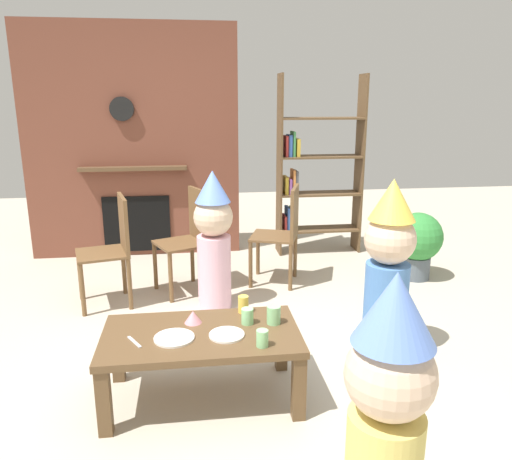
# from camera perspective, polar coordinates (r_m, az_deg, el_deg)

# --- Properties ---
(ground_plane) EXTENTS (12.00, 12.00, 0.00)m
(ground_plane) POSITION_cam_1_polar(r_m,az_deg,el_deg) (3.27, -1.75, -15.67)
(ground_plane) COLOR #BCB29E
(brick_fireplace_feature) EXTENTS (2.20, 0.28, 2.40)m
(brick_fireplace_feature) POSITION_cam_1_polar(r_m,az_deg,el_deg) (5.45, -13.88, 9.56)
(brick_fireplace_feature) COLOR brown
(brick_fireplace_feature) RESTS_ON ground_plane
(bookshelf) EXTENTS (0.90, 0.28, 1.90)m
(bookshelf) POSITION_cam_1_polar(r_m,az_deg,el_deg) (5.42, 6.46, 6.54)
(bookshelf) COLOR brown
(bookshelf) RESTS_ON ground_plane
(coffee_table) EXTENTS (1.09, 0.60, 0.41)m
(coffee_table) POSITION_cam_1_polar(r_m,az_deg,el_deg) (2.85, -6.25, -12.70)
(coffee_table) COLOR brown
(coffee_table) RESTS_ON ground_plane
(paper_cup_near_left) EXTENTS (0.06, 0.06, 0.09)m
(paper_cup_near_left) POSITION_cam_1_polar(r_m,az_deg,el_deg) (2.65, 0.73, -12.28)
(paper_cup_near_left) COLOR #8CD18C
(paper_cup_near_left) RESTS_ON coffee_table
(paper_cup_near_right) EXTENTS (0.08, 0.08, 0.11)m
(paper_cup_near_right) POSITION_cam_1_polar(r_m,az_deg,el_deg) (2.89, 2.03, -9.67)
(paper_cup_near_right) COLOR #8CD18C
(paper_cup_near_right) RESTS_ON coffee_table
(paper_cup_center) EXTENTS (0.07, 0.07, 0.09)m
(paper_cup_center) POSITION_cam_1_polar(r_m,az_deg,el_deg) (2.89, -0.99, -9.82)
(paper_cup_center) COLOR #8CD18C
(paper_cup_center) RESTS_ON coffee_table
(paper_cup_far_left) EXTENTS (0.06, 0.06, 0.10)m
(paper_cup_far_left) POSITION_cam_1_polar(r_m,az_deg,el_deg) (3.03, -1.46, -8.48)
(paper_cup_far_left) COLOR #F2CC4C
(paper_cup_far_left) RESTS_ON coffee_table
(paper_plate_front) EXTENTS (0.19, 0.19, 0.01)m
(paper_plate_front) POSITION_cam_1_polar(r_m,az_deg,el_deg) (2.77, -3.36, -11.87)
(paper_plate_front) COLOR white
(paper_plate_front) RESTS_ON coffee_table
(paper_plate_rear) EXTENTS (0.22, 0.22, 0.01)m
(paper_plate_rear) POSITION_cam_1_polar(r_m,az_deg,el_deg) (2.77, -9.34, -12.08)
(paper_plate_rear) COLOR white
(paper_plate_rear) RESTS_ON coffee_table
(birthday_cake_slice) EXTENTS (0.10, 0.10, 0.07)m
(birthday_cake_slice) POSITION_cam_1_polar(r_m,az_deg,el_deg) (2.93, -7.21, -9.82)
(birthday_cake_slice) COLOR pink
(birthday_cake_slice) RESTS_ON coffee_table
(table_fork) EXTENTS (0.09, 0.14, 0.01)m
(table_fork) POSITION_cam_1_polar(r_m,az_deg,el_deg) (2.78, -13.73, -12.32)
(table_fork) COLOR silver
(table_fork) RESTS_ON coffee_table
(child_with_cone_hat) EXTENTS (0.31, 0.31, 1.13)m
(child_with_cone_hat) POSITION_cam_1_polar(r_m,az_deg,el_deg) (1.89, 14.73, -19.97)
(child_with_cone_hat) COLOR #E0CC66
(child_with_cone_hat) RESTS_ON ground_plane
(child_in_pink) EXTENTS (0.33, 0.33, 1.18)m
(child_in_pink) POSITION_cam_1_polar(r_m,az_deg,el_deg) (3.31, 14.88, -3.86)
(child_in_pink) COLOR #4C7FC6
(child_in_pink) RESTS_ON ground_plane
(child_by_the_chairs) EXTENTS (0.31, 0.31, 1.12)m
(child_by_the_chairs) POSITION_cam_1_polar(r_m,az_deg,el_deg) (3.96, -4.87, -0.79)
(child_by_the_chairs) COLOR #EAB2C6
(child_by_the_chairs) RESTS_ON ground_plane
(dining_chair_left) EXTENTS (0.48, 0.48, 0.90)m
(dining_chair_left) POSITION_cam_1_polar(r_m,az_deg,el_deg) (4.21, -16.01, -1.54)
(dining_chair_left) COLOR brown
(dining_chair_left) RESTS_ON ground_plane
(dining_chair_middle) EXTENTS (0.53, 0.53, 0.90)m
(dining_chair_middle) POSITION_cam_1_polar(r_m,az_deg,el_deg) (4.37, -7.48, -0.47)
(dining_chair_middle) COLOR brown
(dining_chair_middle) RESTS_ON ground_plane
(dining_chair_right) EXTENTS (0.51, 0.51, 0.90)m
(dining_chair_right) POSITION_cam_1_polar(r_m,az_deg,el_deg) (4.50, 3.21, 0.08)
(dining_chair_right) COLOR brown
(dining_chair_right) RESTS_ON ground_plane
(potted_plant_tall) EXTENTS (0.45, 0.45, 0.63)m
(potted_plant_tall) POSITION_cam_1_polar(r_m,az_deg,el_deg) (4.89, 17.99, -1.21)
(potted_plant_tall) COLOR #4C5660
(potted_plant_tall) RESTS_ON ground_plane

